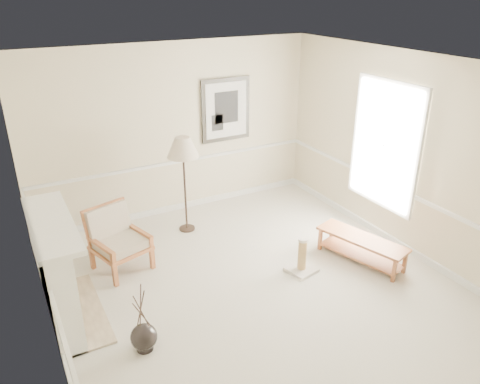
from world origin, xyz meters
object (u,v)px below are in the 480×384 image
(armchair, at_px, (116,236))
(bench, at_px, (361,245))
(floor_lamp, at_px, (183,150))
(floor_vase, at_px, (144,338))
(scratching_post, at_px, (302,261))

(armchair, distance_m, bench, 3.51)
(armchair, height_order, floor_lamp, floor_lamp)
(floor_vase, bearing_deg, armchair, 83.60)
(armchair, relative_size, floor_lamp, 0.57)
(floor_lamp, distance_m, scratching_post, 2.45)
(scratching_post, bearing_deg, armchair, 148.46)
(floor_lamp, bearing_deg, armchair, -156.97)
(bench, bearing_deg, scratching_post, 168.69)
(floor_lamp, bearing_deg, floor_vase, -122.22)
(bench, relative_size, scratching_post, 2.65)
(floor_lamp, height_order, bench, floor_lamp)
(bench, bearing_deg, floor_vase, -175.60)
(floor_vase, distance_m, bench, 3.35)
(floor_vase, distance_m, scratching_post, 2.47)
(floor_vase, height_order, scratching_post, floor_vase)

